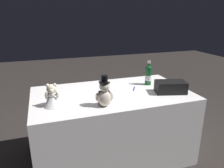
{
  "coord_description": "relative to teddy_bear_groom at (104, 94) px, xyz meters",
  "views": [
    {
      "loc": [
        0.68,
        2.05,
        1.6
      ],
      "look_at": [
        0.0,
        0.0,
        0.89
      ],
      "focal_mm": 34.11,
      "sensor_mm": 36.0,
      "label": 1
    }
  ],
  "objects": [
    {
      "name": "reception_table",
      "position": [
        -0.17,
        -0.3,
        -0.51
      ],
      "size": [
        1.69,
        0.96,
        0.79
      ],
      "primitive_type": "cube",
      "color": "white",
      "rests_on": "ground_plane"
    },
    {
      "name": "signing_pen",
      "position": [
        -0.45,
        -0.33,
        -0.11
      ],
      "size": [
        0.07,
        0.12,
        0.01
      ],
      "color": "navy",
      "rests_on": "reception_table"
    },
    {
      "name": "teddy_bear_groom",
      "position": [
        0.0,
        0.0,
        0.0
      ],
      "size": [
        0.16,
        0.15,
        0.3
      ],
      "color": "beige",
      "rests_on": "reception_table"
    },
    {
      "name": "teddy_bear_bride",
      "position": [
        0.46,
        -0.16,
        -0.02
      ],
      "size": [
        0.17,
        0.21,
        0.22
      ],
      "color": "white",
      "rests_on": "reception_table"
    },
    {
      "name": "ground_plane",
      "position": [
        -0.17,
        -0.3,
        -0.9
      ],
      "size": [
        12.0,
        12.0,
        0.0
      ],
      "primitive_type": "plane",
      "color": "#2D2826"
    },
    {
      "name": "champagne_bottle",
      "position": [
        -0.68,
        -0.44,
        0.01
      ],
      "size": [
        0.08,
        0.08,
        0.29
      ],
      "color": "#135024",
      "rests_on": "reception_table"
    },
    {
      "name": "gift_case_black",
      "position": [
        -0.78,
        -0.11,
        -0.05
      ],
      "size": [
        0.36,
        0.26,
        0.13
      ],
      "color": "black",
      "rests_on": "reception_table"
    }
  ]
}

